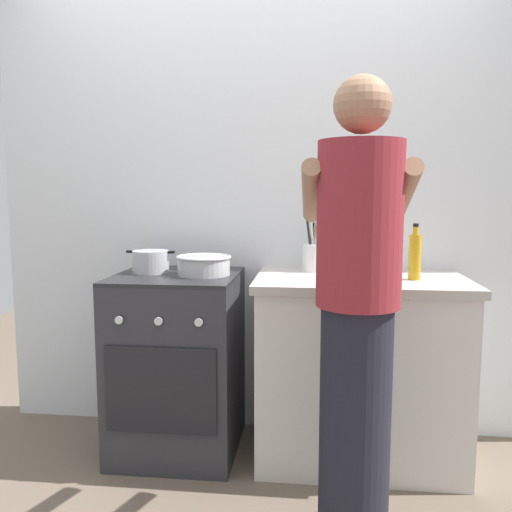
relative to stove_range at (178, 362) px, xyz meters
name	(u,v)px	position (x,y,z in m)	size (l,w,h in m)	color
ground	(243,466)	(0.35, -0.15, -0.45)	(6.00, 6.00, 0.00)	#6B5B4C
back_wall	(291,202)	(0.55, 0.35, 0.80)	(3.20, 0.10, 2.50)	silver
countertop	(359,368)	(0.90, 0.00, 0.00)	(1.00, 0.60, 0.90)	silver
stove_range	(178,362)	(0.00, 0.00, 0.00)	(0.60, 0.62, 0.90)	#2D2D33
pot	(151,262)	(-0.14, 0.04, 0.51)	(0.25, 0.18, 0.11)	#B2B2B7
mixing_bowl	(204,264)	(0.14, 0.00, 0.50)	(0.27, 0.27, 0.10)	#B7B7BC
utensil_crock	(312,252)	(0.67, 0.18, 0.55)	(0.10, 0.10, 0.31)	silver
spice_bottle	(357,269)	(0.88, -0.03, 0.50)	(0.04, 0.04, 0.09)	silver
oil_bottle	(415,256)	(1.14, -0.03, 0.56)	(0.06, 0.06, 0.26)	gold
person	(357,316)	(0.83, -0.63, 0.41)	(0.41, 0.50, 1.70)	black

